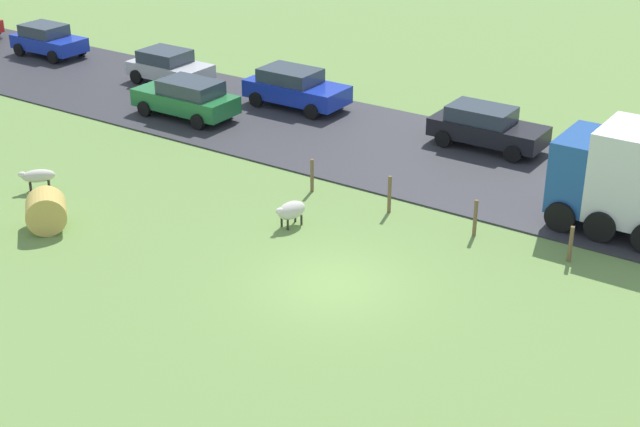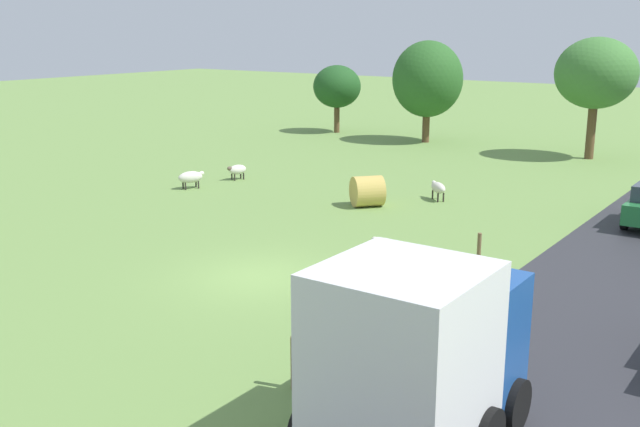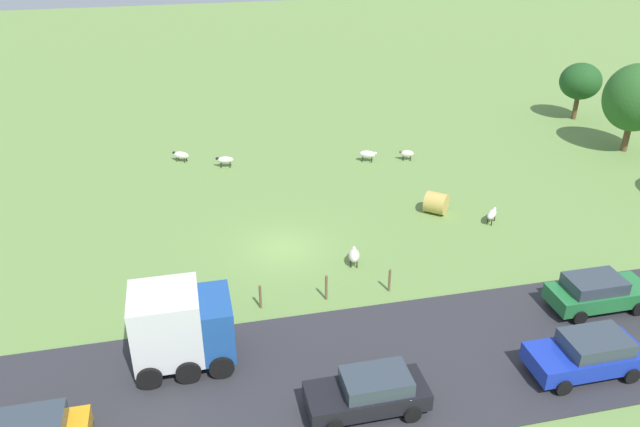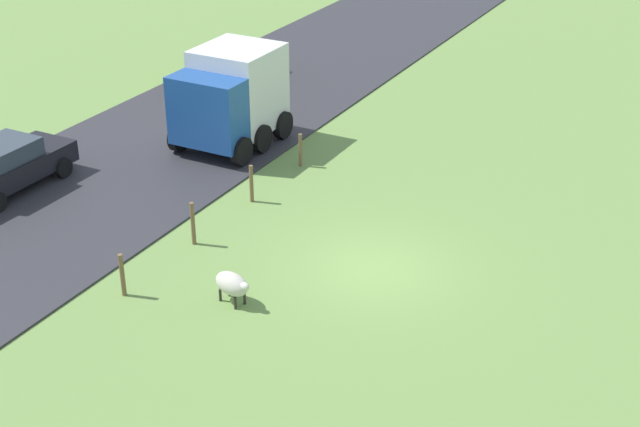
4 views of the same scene
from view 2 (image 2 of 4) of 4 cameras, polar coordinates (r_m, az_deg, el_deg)
name	(u,v)px [view 2 (image 2 of 4)]	position (r m, az deg, el deg)	size (l,w,h in m)	color
ground_plane	(260,277)	(21.82, -4.63, -4.85)	(160.00, 160.00, 0.00)	#6B8E47
road_strip	(617,362)	(17.62, 21.74, -10.51)	(8.00, 80.00, 0.06)	#2D2D33
sheep_0	(438,188)	(31.51, 9.01, 1.95)	(1.12, 1.08, 0.77)	beige
sheep_1	(191,177)	(33.91, -9.84, 2.75)	(0.92, 1.27, 0.79)	silver
sheep_2	(237,170)	(35.63, -6.34, 3.34)	(0.70, 1.06, 0.71)	silver
sheep_4	(386,247)	(22.84, 5.03, -2.58)	(1.17, 0.80, 0.82)	beige
hay_bale_0	(367,191)	(30.15, 3.65, 1.71)	(1.24, 1.24, 1.19)	tan
tree_0	(428,79)	(47.26, 8.22, 10.11)	(4.35, 4.35, 6.27)	brown
tree_1	(596,74)	(43.30, 20.33, 9.98)	(4.35, 4.35, 6.56)	brown
tree_2	(337,87)	(51.31, 1.31, 9.65)	(3.24, 3.24, 4.56)	brown
fence_post_0	(294,363)	(15.15, -2.03, -11.33)	(0.12, 0.12, 1.12)	brown
fence_post_1	(373,315)	(17.44, 4.03, -7.71)	(0.12, 0.12, 1.19)	brown
fence_post_2	(432,278)	(19.93, 8.57, -4.89)	(0.12, 0.12, 1.27)	brown
fence_post_3	(479,252)	(22.58, 12.03, -2.91)	(0.12, 0.12, 1.17)	brown
truck_0	(417,348)	(12.87, 7.40, -10.17)	(2.82, 3.81, 3.31)	#1E4C99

